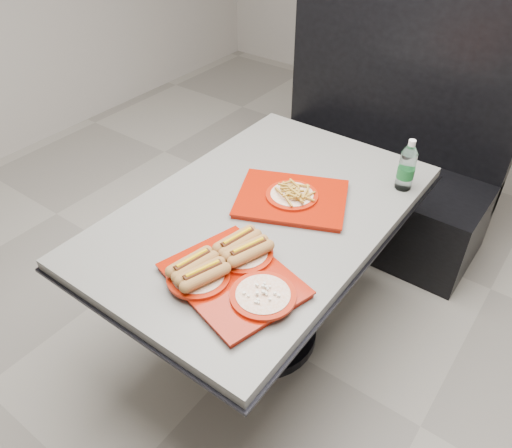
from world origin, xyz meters
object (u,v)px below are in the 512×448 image
Objects in this scene: water_bottle at (407,168)px; booth_bench at (375,165)px; tray_far at (292,196)px; diner_table at (262,241)px; tray_near at (231,272)px.

booth_bench is at bearing 120.63° from water_bottle.
tray_far is (0.06, -0.99, 0.37)m from booth_bench.
tray_near is (0.14, -0.37, 0.20)m from diner_table.
diner_table is 6.50× the size of water_bottle.
water_bottle reaches higher than tray_far.
tray_near reaches higher than tray_far.
water_bottle is at bearing 74.42° from tray_near.
tray_far is at bearing 99.39° from tray_near.
tray_far is at bearing -131.51° from water_bottle.
diner_table is 1.05× the size of booth_bench.
tray_far is (0.06, 0.11, 0.19)m from diner_table.
water_bottle is (0.38, -0.63, 0.44)m from booth_bench.
diner_table is 2.86× the size of tray_near.
diner_table is 0.65m from water_bottle.
diner_table is at bearing 110.90° from tray_near.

